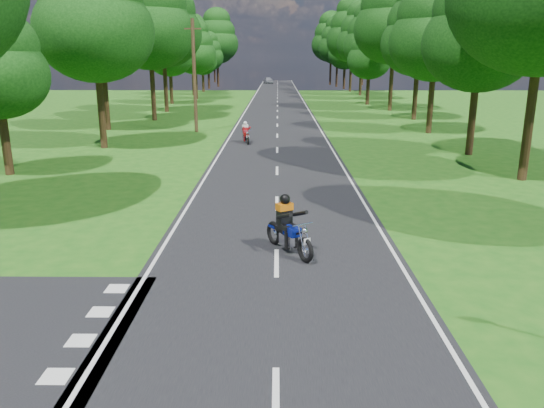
{
  "coord_description": "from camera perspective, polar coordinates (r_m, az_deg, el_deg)",
  "views": [
    {
      "loc": [
        0.02,
        -11.27,
        5.33
      ],
      "look_at": [
        -0.14,
        4.0,
        1.1
      ],
      "focal_mm": 35.0,
      "sensor_mm": 36.0,
      "label": 1
    }
  ],
  "objects": [
    {
      "name": "main_road",
      "position": [
        61.5,
        0.59,
        10.51
      ],
      "size": [
        7.0,
        140.0,
        0.02
      ],
      "primitive_type": "cube",
      "color": "black",
      "rests_on": "ground"
    },
    {
      "name": "treeline",
      "position": [
        71.41,
        1.81,
        17.81
      ],
      "size": [
        40.0,
        115.35,
        14.78
      ],
      "color": "black",
      "rests_on": "ground"
    },
    {
      "name": "telegraph_pole",
      "position": [
        39.75,
        -8.34,
        13.5
      ],
      "size": [
        1.2,
        0.26,
        8.0
      ],
      "color": "#382616",
      "rests_on": "ground"
    },
    {
      "name": "distant_car",
      "position": [
        115.15,
        -0.41,
        13.17
      ],
      "size": [
        2.39,
        4.28,
        1.38
      ],
      "primitive_type": "imported",
      "rotation": [
        0.0,
        0.0,
        0.2
      ],
      "color": "#B0B2B7",
      "rests_on": "main_road"
    },
    {
      "name": "rider_near_blue",
      "position": [
        14.74,
        1.84,
        -2.2
      ],
      "size": [
        1.6,
        2.06,
        1.67
      ],
      "primitive_type": null,
      "rotation": [
        0.0,
        0.0,
        0.54
      ],
      "color": "navy",
      "rests_on": "main_road"
    },
    {
      "name": "ground",
      "position": [
        12.46,
        0.47,
        -9.83
      ],
      "size": [
        160.0,
        160.0,
        0.0
      ],
      "primitive_type": "plane",
      "color": "#1B5613",
      "rests_on": "ground"
    },
    {
      "name": "rider_far_red",
      "position": [
        34.32,
        -2.83,
        7.72
      ],
      "size": [
        0.91,
        1.74,
        1.38
      ],
      "primitive_type": null,
      "rotation": [
        0.0,
        0.0,
        0.23
      ],
      "color": "#9F120C",
      "rests_on": "main_road"
    },
    {
      "name": "road_markings",
      "position": [
        59.63,
        0.45,
        10.37
      ],
      "size": [
        7.4,
        140.0,
        0.01
      ],
      "color": "silver",
      "rests_on": "main_road"
    }
  ]
}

